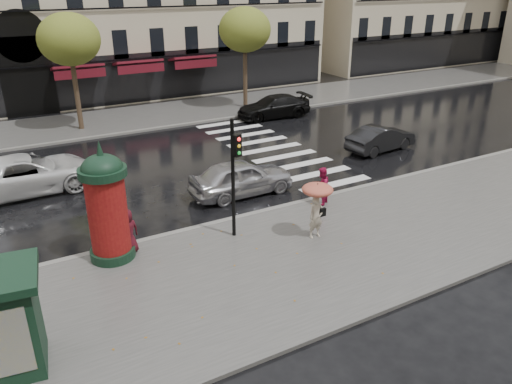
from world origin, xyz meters
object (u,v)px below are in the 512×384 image
woman_umbrella (317,202)px  morris_column (107,204)px  traffic_light (234,168)px  car_black (274,107)px  car_silver (241,177)px  car_white (27,174)px  man_burgundy (128,231)px  car_darkgrey (381,138)px  woman_red (322,186)px

woman_umbrella → morris_column: bearing=162.0°
traffic_light → car_black: 16.48m
car_silver → car_black: 12.50m
morris_column → traffic_light: 4.17m
traffic_light → car_silver: bearing=59.2°
woman_umbrella → car_white: bearing=130.8°
morris_column → car_silver: size_ratio=0.89×
man_burgundy → car_white: bearing=-86.5°
car_silver → car_darkgrey: (8.98, 1.47, -0.09)m
man_burgundy → car_black: size_ratio=0.32×
woman_umbrella → car_white: size_ratio=0.35×
car_white → morris_column: bearing=-168.5°
car_black → car_darkgrey: bearing=14.5°
woman_red → morris_column: bearing=-32.1°
man_burgundy → morris_column: size_ratio=0.39×
woman_umbrella → woman_red: 2.79m
woman_umbrella → morris_column: morris_column is taller
morris_column → traffic_light: bearing=-9.5°
woman_red → man_burgundy: (-7.65, 0.00, 0.00)m
car_darkgrey → car_black: (-1.40, 8.46, 0.04)m
man_burgundy → car_black: man_burgundy is taller
car_darkgrey → woman_red: bearing=114.8°
morris_column → car_darkgrey: 15.66m
man_burgundy → traffic_light: size_ratio=0.37×
car_silver → morris_column: bearing=113.6°
car_white → woman_red: bearing=-127.7°
traffic_light → car_silver: (1.99, 3.34, -1.89)m
woman_red → car_black: size_ratio=0.32×
car_black → woman_red: bearing=-18.3°
morris_column → car_white: morris_column is taller
woman_red → morris_column: (-8.19, 0.00, 1.11)m
morris_column → car_black: bearing=42.7°
woman_red → car_black: woman_red is taller
woman_umbrella → car_silver: bearing=94.5°
traffic_light → car_silver: 4.32m
woman_red → traffic_light: size_ratio=0.37×
woman_umbrella → car_darkgrey: bearing=35.9°
woman_red → man_burgundy: bearing=-32.1°
traffic_light → car_darkgrey: traffic_light is taller
traffic_light → car_black: traffic_light is taller
traffic_light → car_darkgrey: size_ratio=1.04×
woman_red → car_silver: (-2.13, 2.66, -0.14)m
morris_column → car_white: 7.55m
car_darkgrey → car_silver: bearing=93.0°
car_darkgrey → traffic_light: bearing=107.3°
man_burgundy → morris_column: bearing=-13.3°
woman_umbrella → man_burgundy: 6.28m
woman_red → man_burgundy: 7.65m
car_white → car_black: (15.29, 5.33, -0.10)m
car_silver → woman_umbrella: bearing=-175.6°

